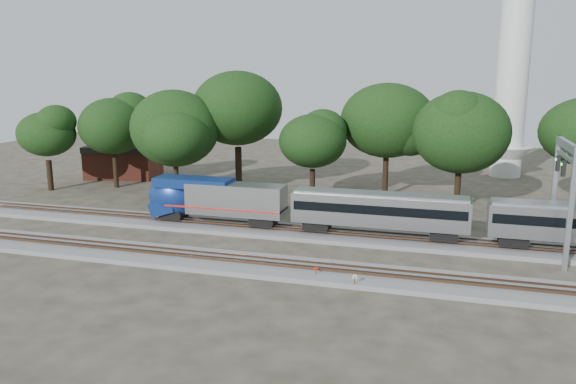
{
  "coord_description": "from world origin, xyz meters",
  "views": [
    {
      "loc": [
        14.7,
        -44.23,
        15.36
      ],
      "look_at": [
        0.49,
        5.0,
        4.34
      ],
      "focal_mm": 35.0,
      "sensor_mm": 36.0,
      "label": 1
    }
  ],
  "objects": [
    {
      "name": "track_far",
      "position": [
        0.0,
        6.0,
        0.21
      ],
      "size": [
        160.0,
        5.0,
        0.73
      ],
      "color": "slate",
      "rests_on": "ground"
    },
    {
      "name": "tree_4",
      "position": [
        -0.76,
        19.9,
        7.33
      ],
      "size": [
        7.47,
        7.47,
        10.53
      ],
      "color": "black",
      "rests_on": "ground"
    },
    {
      "name": "tree_5",
      "position": [
        7.29,
        25.38,
        9.47
      ],
      "size": [
        9.64,
        9.64,
        13.6
      ],
      "color": "black",
      "rests_on": "ground"
    },
    {
      "name": "brick_building",
      "position": [
        -31.5,
        28.01,
        2.41
      ],
      "size": [
        11.09,
        8.76,
        4.78
      ],
      "rotation": [
        0.0,
        0.0,
        0.19
      ],
      "color": "brown",
      "rests_on": "ground"
    },
    {
      "name": "switch_stand_white",
      "position": [
        8.76,
        -6.36,
        0.73
      ],
      "size": [
        0.35,
        0.16,
        1.14
      ],
      "rotation": [
        0.0,
        0.0,
        0.36
      ],
      "color": "#512D19",
      "rests_on": "ground"
    },
    {
      "name": "track_near",
      "position": [
        0.0,
        -4.0,
        0.21
      ],
      "size": [
        160.0,
        5.0,
        0.73
      ],
      "color": "slate",
      "rests_on": "ground"
    },
    {
      "name": "tree_1",
      "position": [
        -28.31,
        20.92,
        8.26
      ],
      "size": [
        8.41,
        8.41,
        11.86
      ],
      "color": "black",
      "rests_on": "ground"
    },
    {
      "name": "tree_6",
      "position": [
        15.9,
        19.73,
        8.83
      ],
      "size": [
        8.99,
        8.99,
        12.68
      ],
      "color": "black",
      "rests_on": "ground"
    },
    {
      "name": "tree_0",
      "position": [
        -35.62,
        16.89,
        7.39
      ],
      "size": [
        7.54,
        7.54,
        10.63
      ],
      "color": "black",
      "rests_on": "ground"
    },
    {
      "name": "switch_lever",
      "position": [
        4.58,
        -5.1,
        0.15
      ],
      "size": [
        0.55,
        0.4,
        0.3
      ],
      "primitive_type": "cube",
      "rotation": [
        0.0,
        0.0,
        0.22
      ],
      "color": "#512D19",
      "rests_on": "ground"
    },
    {
      "name": "tree_3",
      "position": [
        -11.44,
        23.16,
        10.79
      ],
      "size": [
        10.97,
        10.97,
        15.47
      ],
      "color": "black",
      "rests_on": "ground"
    },
    {
      "name": "ground",
      "position": [
        0.0,
        0.0,
        0.0
      ],
      "size": [
        160.0,
        160.0,
        0.0
      ],
      "primitive_type": "plane",
      "color": "#383328",
      "rests_on": "ground"
    },
    {
      "name": "signal_gantry",
      "position": [
        24.0,
        6.0,
        7.15
      ],
      "size": [
        0.68,
        8.06,
        9.81
      ],
      "color": "gray",
      "rests_on": "ground"
    },
    {
      "name": "switch_stand_red",
      "position": [
        5.62,
        -5.22,
        0.64
      ],
      "size": [
        0.31,
        0.11,
        1.0
      ],
      "rotation": [
        0.0,
        0.0,
        0.26
      ],
      "color": "#512D19",
      "rests_on": "ground"
    },
    {
      "name": "tree_2",
      "position": [
        -17.5,
        17.46,
        8.58
      ],
      "size": [
        8.74,
        8.74,
        12.33
      ],
      "color": "black",
      "rests_on": "ground"
    }
  ]
}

